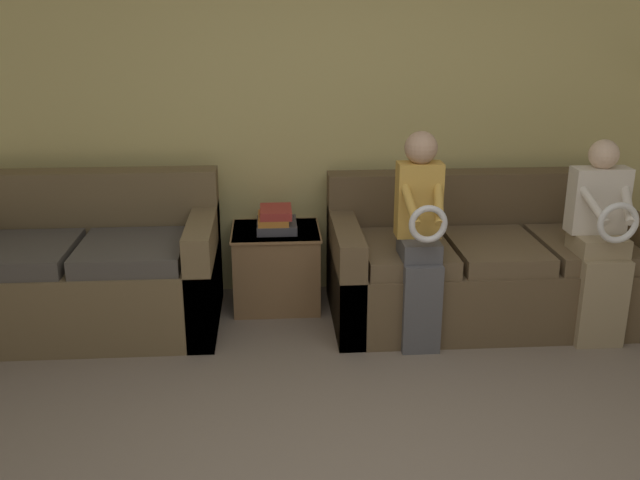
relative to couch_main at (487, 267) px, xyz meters
name	(u,v)px	position (x,y,z in m)	size (l,w,h in m)	color
wall_back	(331,109)	(-0.98, 0.55, 0.96)	(6.87, 0.06, 2.55)	#DBCC7F
couch_main	(487,267)	(0.00, 0.00, 0.00)	(2.03, 0.96, 0.88)	brown
couch_side	(85,274)	(-2.56, 0.00, 0.03)	(1.64, 0.90, 0.93)	brown
child_left_seated	(420,229)	(-0.54, -0.39, 0.40)	(0.26, 0.38, 1.27)	#56565B
child_right_seated	(601,235)	(0.54, -0.40, 0.34)	(0.34, 0.38, 1.20)	tan
side_shelf	(276,266)	(-1.37, 0.24, -0.04)	(0.58, 0.53, 0.53)	olive
book_stack	(276,220)	(-1.36, 0.24, 0.28)	(0.26, 0.32, 0.15)	#4C4C56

